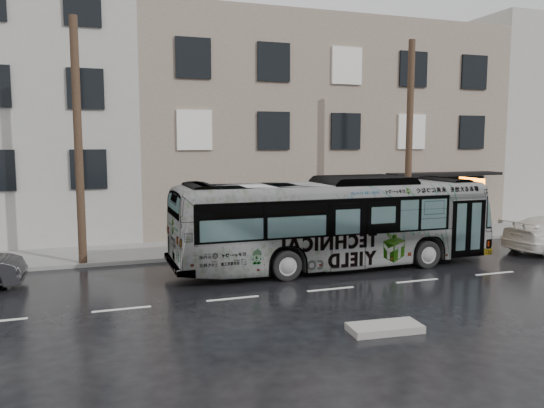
{
  "coord_description": "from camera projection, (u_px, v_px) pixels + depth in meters",
  "views": [
    {
      "loc": [
        -7.0,
        -17.44,
        4.62
      ],
      "look_at": [
        -0.28,
        2.5,
        2.19
      ],
      "focal_mm": 35.0,
      "sensor_mm": 36.0,
      "label": 1
    }
  ],
  "objects": [
    {
      "name": "utility_pole_front",
      "position": [
        409.0,
        142.0,
        23.81
      ],
      "size": [
        0.3,
        0.3,
        9.0
      ],
      "primitive_type": "cylinder",
      "color": "#473323",
      "rests_on": "sidewalk"
    },
    {
      "name": "building_taupe",
      "position": [
        301.0,
        128.0,
        32.08
      ],
      "size": [
        20.0,
        12.0,
        11.0
      ],
      "primitive_type": "cube",
      "color": "gray",
      "rests_on": "ground"
    },
    {
      "name": "utility_pole_rear",
      "position": [
        78.0,
        142.0,
        19.36
      ],
      "size": [
        0.3,
        0.3,
        9.0
      ],
      "primitive_type": "cylinder",
      "color": "#473323",
      "rests_on": "sidewalk"
    },
    {
      "name": "sign_post",
      "position": [
        428.0,
        214.0,
        24.53
      ],
      "size": [
        0.06,
        0.06,
        2.4
      ],
      "primitive_type": "cylinder",
      "color": "slate",
      "rests_on": "sidewalk"
    },
    {
      "name": "ground",
      "position": [
        301.0,
        271.0,
        19.17
      ],
      "size": [
        120.0,
        120.0,
        0.0
      ],
      "primitive_type": "plane",
      "color": "black",
      "rests_on": "ground"
    },
    {
      "name": "sidewalk",
      "position": [
        261.0,
        245.0,
        23.77
      ],
      "size": [
        90.0,
        3.6,
        0.15
      ],
      "primitive_type": "cube",
      "color": "gray",
      "rests_on": "ground"
    },
    {
      "name": "bus",
      "position": [
        334.0,
        223.0,
        19.61
      ],
      "size": [
        12.14,
        2.9,
        3.38
      ],
      "primitive_type": "imported",
      "rotation": [
        0.0,
        0.0,
        1.58
      ],
      "color": "#B2B2B2",
      "rests_on": "ground"
    },
    {
      "name": "slush_pile",
      "position": [
        385.0,
        328.0,
        13.04
      ],
      "size": [
        1.85,
        0.93,
        0.18
      ],
      "primitive_type": "cube",
      "rotation": [
        0.0,
        0.0,
        -0.07
      ],
      "color": "#979690",
      "rests_on": "ground"
    }
  ]
}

